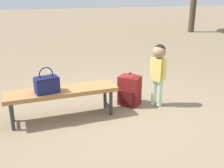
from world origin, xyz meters
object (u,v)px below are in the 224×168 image
Objects in this scene: handbag at (47,84)px; child_standing at (158,66)px; park_bench at (62,93)px; backpack_large at (130,88)px.

child_standing is (1.71, 0.15, 0.10)m from handbag.
backpack_large reaches higher than park_bench.
handbag is 1.72m from child_standing.
child_standing reaches higher than park_bench.
park_bench is 1.54m from child_standing.
backpack_large is (-0.42, 0.15, -0.40)m from child_standing.
park_bench is 2.93× the size of backpack_large.
handbag is at bearing -167.11° from backpack_large.
backpack_large is at bearing 12.89° from handbag.
park_bench is 1.62× the size of child_standing.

